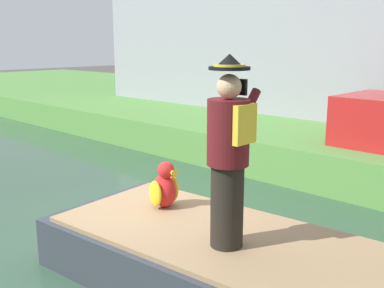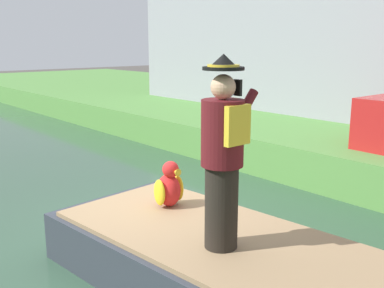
% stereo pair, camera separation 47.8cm
% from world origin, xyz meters
% --- Properties ---
extents(ground_plane, '(80.00, 80.00, 0.00)m').
position_xyz_m(ground_plane, '(0.00, 0.00, 0.00)').
color(ground_plane, '#4C4742').
extents(canal_water, '(6.82, 48.00, 0.10)m').
position_xyz_m(canal_water, '(0.00, 0.00, 0.05)').
color(canal_water, '#33513D').
rests_on(canal_water, ground).
extents(grass_bank_far, '(10.16, 48.00, 0.82)m').
position_xyz_m(grass_bank_far, '(8.49, 0.00, 0.41)').
color(grass_bank_far, '#568E42').
rests_on(grass_bank_far, ground).
extents(boat, '(2.19, 4.35, 0.61)m').
position_xyz_m(boat, '(0.00, -1.73, 0.40)').
color(boat, '#333842').
rests_on(boat, canal_water).
extents(person_pirate, '(0.61, 0.42, 1.85)m').
position_xyz_m(person_pirate, '(-0.18, -1.82, 1.64)').
color(person_pirate, black).
rests_on(person_pirate, boat).
extents(parrot_plush, '(0.36, 0.35, 0.57)m').
position_xyz_m(parrot_plush, '(0.12, -0.59, 0.95)').
color(parrot_plush, red).
rests_on(parrot_plush, boat).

